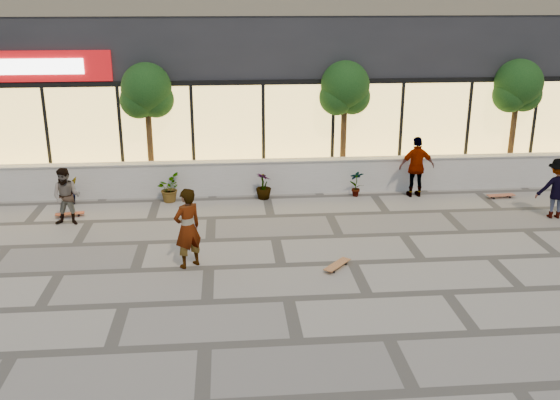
{
  "coord_description": "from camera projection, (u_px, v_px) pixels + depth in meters",
  "views": [
    {
      "loc": [
        -1.15,
        -11.22,
        5.87
      ],
      "look_at": [
        0.04,
        2.41,
        1.3
      ],
      "focal_mm": 40.0,
      "sensor_mm": 36.0,
      "label": 1
    }
  ],
  "objects": [
    {
      "name": "ground",
      "position": [
        288.0,
        299.0,
        12.56
      ],
      "size": [
        80.0,
        80.0,
        0.0
      ],
      "primitive_type": "plane",
      "color": "gray",
      "rests_on": "ground"
    },
    {
      "name": "planter_wall",
      "position": [
        266.0,
        177.0,
        19.01
      ],
      "size": [
        22.0,
        0.42,
        1.04
      ],
      "color": "silver",
      "rests_on": "ground"
    },
    {
      "name": "retail_building",
      "position": [
        255.0,
        38.0,
        23.01
      ],
      "size": [
        24.0,
        9.17,
        8.5
      ],
      "color": "#222327",
      "rests_on": "ground"
    },
    {
      "name": "shrub_b",
      "position": [
        71.0,
        191.0,
        18.06
      ],
      "size": [
        0.57,
        0.57,
        0.81
      ],
      "primitive_type": "imported",
      "rotation": [
        0.0,
        0.0,
        0.82
      ],
      "color": "#103511",
      "rests_on": "ground"
    },
    {
      "name": "shrub_c",
      "position": [
        168.0,
        188.0,
        18.29
      ],
      "size": [
        0.68,
        0.77,
        0.81
      ],
      "primitive_type": "imported",
      "rotation": [
        0.0,
        0.0,
        1.64
      ],
      "color": "#103511",
      "rests_on": "ground"
    },
    {
      "name": "shrub_d",
      "position": [
        264.0,
        186.0,
        18.52
      ],
      "size": [
        0.64,
        0.64,
        0.81
      ],
      "primitive_type": "imported",
      "rotation": [
        0.0,
        0.0,
        2.46
      ],
      "color": "#103511",
      "rests_on": "ground"
    },
    {
      "name": "shrub_e",
      "position": [
        356.0,
        183.0,
        18.75
      ],
      "size": [
        0.46,
        0.35,
        0.81
      ],
      "primitive_type": "imported",
      "rotation": [
        0.0,
        0.0,
        3.28
      ],
      "color": "#103511",
      "rests_on": "ground"
    },
    {
      "name": "tree_midwest",
      "position": [
        147.0,
        94.0,
        18.6
      ],
      "size": [
        1.6,
        1.5,
        3.92
      ],
      "color": "#452C18",
      "rests_on": "ground"
    },
    {
      "name": "tree_mideast",
      "position": [
        345.0,
        91.0,
        19.1
      ],
      "size": [
        1.6,
        1.5,
        3.92
      ],
      "color": "#452C18",
      "rests_on": "ground"
    },
    {
      "name": "tree_east",
      "position": [
        518.0,
        89.0,
        19.55
      ],
      "size": [
        1.6,
        1.5,
        3.92
      ],
      "color": "#452C18",
      "rests_on": "ground"
    },
    {
      "name": "skater_center",
      "position": [
        188.0,
        228.0,
        13.76
      ],
      "size": [
        0.8,
        0.75,
        1.84
      ],
      "primitive_type": "imported",
      "rotation": [
        0.0,
        0.0,
        3.77
      ],
      "color": "silver",
      "rests_on": "ground"
    },
    {
      "name": "skater_left",
      "position": [
        67.0,
        197.0,
        16.35
      ],
      "size": [
        0.8,
        0.65,
        1.55
      ],
      "primitive_type": "imported",
      "rotation": [
        0.0,
        0.0,
        -0.09
      ],
      "color": "tan",
      "rests_on": "ground"
    },
    {
      "name": "skater_right_near",
      "position": [
        417.0,
        167.0,
        18.59
      ],
      "size": [
        1.09,
        0.49,
        1.83
      ],
      "primitive_type": "imported",
      "rotation": [
        0.0,
        0.0,
        3.18
      ],
      "color": "white",
      "rests_on": "ground"
    },
    {
      "name": "skater_right_far",
      "position": [
        557.0,
        188.0,
        16.86
      ],
      "size": [
        1.16,
        0.79,
        1.66
      ],
      "primitive_type": "imported",
      "rotation": [
        0.0,
        0.0,
        2.97
      ],
      "color": "maroon",
      "rests_on": "ground"
    },
    {
      "name": "skateboard_center",
      "position": [
        337.0,
        265.0,
        13.92
      ],
      "size": [
        0.72,
        0.79,
        0.1
      ],
      "rotation": [
        0.0,
        0.0,
        0.86
      ],
      "color": "#9D5F33",
      "rests_on": "ground"
    },
    {
      "name": "skateboard_left",
      "position": [
        70.0,
        214.0,
        17.15
      ],
      "size": [
        0.79,
        0.31,
        0.09
      ],
      "rotation": [
        0.0,
        0.0,
        0.14
      ],
      "color": "#B74722",
      "rests_on": "ground"
    },
    {
      "name": "skateboard_right_near",
      "position": [
        501.0,
        195.0,
        18.68
      ],
      "size": [
        0.86,
        0.29,
        0.1
      ],
      "rotation": [
        0.0,
        0.0,
        0.09
      ],
      "color": "#9F5034",
      "rests_on": "ground"
    }
  ]
}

